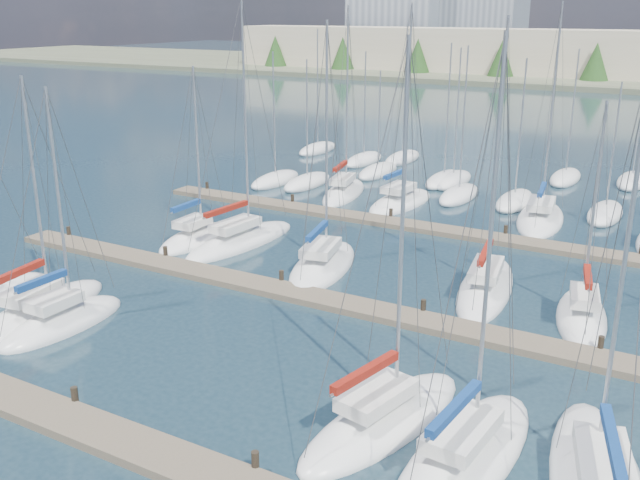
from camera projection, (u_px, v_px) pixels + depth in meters
The scene contains 18 objects.
ground at pixel (547, 155), 71.45m from camera, with size 400.00×400.00×0.00m, color #213743.
dock_near at pixel (140, 448), 23.51m from camera, with size 44.00×1.93×1.10m.
dock_mid at pixel (340, 303), 35.07m from camera, with size 44.00×1.93×1.10m.
dock_far at pixel (441, 230), 46.63m from camera, with size 44.00×1.93×1.10m.
sailboat_d at pixel (383, 420), 25.05m from camera, with size 4.40×8.94×13.97m.
sailboat_i at pixel (241, 241), 44.38m from camera, with size 3.55×9.75×15.37m.
sailboat_k at pixel (486, 287), 36.97m from camera, with size 4.11×9.90×14.42m.
sailboat_n at pixel (344, 192), 56.05m from camera, with size 4.25×8.67×14.95m.
sailboat_p at pixel (540, 219), 49.08m from camera, with size 4.28×9.42×15.19m.
sailboat_h at pixel (197, 238), 44.87m from camera, with size 2.69×6.72×11.52m.
sailboat_b at pixel (40, 311), 34.06m from camera, with size 3.83×8.90×11.92m.
sailboat_e at pixel (465, 456), 23.06m from camera, with size 3.63×9.19×14.15m.
sailboat_c at pixel (63, 322), 32.88m from camera, with size 2.61×6.80×11.60m.
sailboat_o at pixel (400, 202), 53.31m from camera, with size 3.47×8.28×15.09m.
sailboat_l at pixel (581, 317), 33.47m from camera, with size 3.66×7.31×10.91m.
sailboat_j at pixel (323, 265), 40.20m from camera, with size 4.79×8.93×14.18m.
distant_boats at pixel (450, 179), 59.99m from camera, with size 36.93×20.75×13.30m.
shoreline at pixel (585, 41), 149.56m from camera, with size 400.00×60.00×38.00m.
Camera 1 is at (15.18, -12.61, 13.97)m, focal length 40.00 mm.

